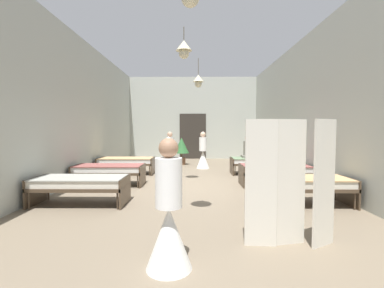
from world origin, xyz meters
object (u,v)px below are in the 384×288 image
Objects in this scene: bed_left_row_0 at (80,183)px; patient_seated_secondary at (248,149)px; nurse_mid_aisle at (203,155)px; bed_right_row_1 at (275,170)px; bed_right_row_2 at (258,162)px; patient_seated_primary at (287,163)px; potted_plant at (182,147)px; nurse_near_aisle at (170,155)px; nurse_far_aisle at (169,222)px; privacy_screen at (292,183)px; bed_right_row_0 at (303,184)px; bed_left_row_1 at (109,170)px; bed_left_row_2 at (126,162)px.

bed_left_row_0 is 5.80m from patient_seated_secondary.
bed_right_row_1 is at bearing -51.42° from nurse_mid_aisle.
bed_right_row_2 is 2.38× the size of patient_seated_secondary.
patient_seated_primary is 0.66× the size of potted_plant.
nurse_near_aisle is (-3.24, 3.49, 0.09)m from bed_right_row_1.
bed_left_row_0 is 3.31m from nurse_far_aisle.
nurse_mid_aisle is 1.86× the size of patient_seated_secondary.
privacy_screen reaches higher than nurse_mid_aisle.
nurse_mid_aisle is at bearing 106.50° from patient_seated_primary.
bed_right_row_2 is (0.00, 3.80, 0.00)m from bed_right_row_0.
nurse_far_aisle reaches higher than bed_left_row_0.
patient_seated_primary is 0.47× the size of privacy_screen.
bed_right_row_1 is 5.24m from potted_plant.
bed_right_row_0 is at bearing -115.67° from nurse_far_aisle.
bed_left_row_0 is at bearing 138.84° from privacy_screen.
nurse_far_aisle is 8.89m from potted_plant.
nurse_far_aisle is at bearing -111.76° from bed_right_row_2.
bed_right_row_1 and bed_right_row_2 have the same top height.
bed_left_row_1 is at bearing -157.66° from bed_right_row_2.
nurse_far_aisle is (0.69, -7.96, 0.00)m from nurse_near_aisle.
patient_seated_secondary reaches higher than bed_left_row_1.
privacy_screen reaches higher than patient_seated_secondary.
nurse_far_aisle is (-2.54, -2.57, 0.09)m from bed_right_row_0.
bed_right_row_1 is at bearing 90.00° from bed_right_row_0.
bed_right_row_0 is at bearing -90.00° from bed_right_row_2.
patient_seated_primary is 3.92m from patient_seated_secondary.
bed_left_row_1 is 4.62m from bed_right_row_1.
bed_right_row_0 is at bearing -84.87° from patient_seated_secondary.
patient_seated_secondary is (-0.35, 3.90, 0.43)m from bed_right_row_0.
nurse_far_aisle reaches higher than bed_left_row_1.
bed_left_row_0 and bed_left_row_2 have the same top height.
nurse_near_aisle is 1.36m from nurse_mid_aisle.
potted_plant is (-2.45, 2.42, -0.09)m from patient_seated_secondary.
bed_right_row_1 is 1.00× the size of bed_left_row_2.
patient_seated_secondary is 3.45m from potted_plant.
bed_left_row_2 is 6.70m from nurse_far_aisle.
bed_left_row_1 and bed_right_row_2 have the same top height.
patient_seated_primary is 1.00× the size of patient_seated_secondary.
nurse_near_aisle is (1.39, 3.49, 0.09)m from bed_left_row_1.
bed_left_row_0 is 4.62m from bed_right_row_0.
bed_right_row_0 is at bearing -39.41° from bed_left_row_2.
nurse_mid_aisle is (1.34, -0.21, 0.00)m from nurse_near_aisle.
bed_right_row_0 is at bearing -22.34° from bed_left_row_1.
bed_left_row_2 is 4.30m from patient_seated_secondary.
nurse_near_aisle is (1.39, 5.39, 0.09)m from bed_left_row_0.
bed_right_row_1 is 1.28× the size of nurse_mid_aisle.
bed_left_row_2 is at bearing 90.00° from bed_left_row_1.
bed_left_row_0 and bed_left_row_1 have the same top height.
bed_right_row_1 is 1.28× the size of nurse_near_aisle.
patient_seated_secondary is at bearing -31.12° from nurse_mid_aisle.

